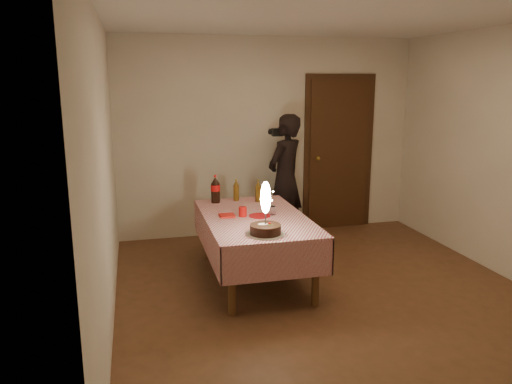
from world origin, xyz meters
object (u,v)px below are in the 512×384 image
Objects in this scene: clear_cup at (272,210)px; amber_bottle_right at (258,191)px; dining_table at (255,225)px; photographer at (285,178)px; cola_bottle at (215,189)px; birthday_cake at (266,222)px; red_cup at (243,212)px; amber_bottle_left at (236,190)px; red_plate at (260,216)px.

clear_cup is 0.35× the size of amber_bottle_right.
photographer is (0.71, 1.24, 0.23)m from dining_table.
birthday_cake is at bearing -79.51° from cola_bottle.
photographer is (0.83, 1.22, 0.08)m from red_cup.
dining_table is 0.19m from red_cup.
dining_table is at bearing -119.63° from photographer.
birthday_cake reaches higher than red_cup.
cola_bottle is 0.19× the size of photographer.
amber_bottle_right is (0.19, 0.60, 0.21)m from dining_table.
clear_cup is at bearing -1.53° from red_cup.
clear_cup is 1.33m from photographer.
amber_bottle_left is 1.00× the size of amber_bottle_right.
red_plate is 0.86× the size of amber_bottle_left.
amber_bottle_left reaches higher than red_cup.
dining_table is 0.65m from birthday_cake.
clear_cup reaches higher than dining_table.
amber_bottle_left reaches higher than dining_table.
red_cup is (-0.17, 0.03, 0.05)m from red_plate.
cola_bottle is at bearing 113.28° from dining_table.
red_cup is 0.70m from amber_bottle_left.
birthday_cake is 5.39× the size of clear_cup.
amber_bottle_left is at bearing 9.45° from cola_bottle.
red_cup is at bearing -75.30° from cola_bottle.
birthday_cake reaches higher than amber_bottle_right.
photographer is (1.00, 0.57, -0.02)m from cola_bottle.
clear_cup is 0.28× the size of cola_bottle.
cola_bottle reaches higher than clear_cup.
amber_bottle_right is at bearing -26.12° from amber_bottle_left.
dining_table is at bearing -12.19° from red_cup.
amber_bottle_right is (0.23, -0.11, 0.00)m from amber_bottle_left.
dining_table is at bearing 85.14° from birthday_cake.
clear_cup is (0.31, -0.01, -0.01)m from red_cup.
cola_bottle reaches higher than amber_bottle_left.
cola_bottle is (-0.24, 1.29, 0.04)m from birthday_cake.
cola_bottle is at bearing -150.46° from photographer.
cola_bottle reaches higher than dining_table.
red_plate is 0.15m from clear_cup.
amber_bottle_right is (0.48, -0.07, -0.03)m from cola_bottle.
amber_bottle_right is at bearing 78.89° from birthday_cake.
dining_table is 3.55× the size of birthday_cake.
amber_bottle_left is 0.16× the size of photographer.
dining_table is 5.42× the size of cola_bottle.
photographer is at bearing 50.83° from amber_bottle_right.
dining_table is 0.75m from amber_bottle_left.
photographer is at bearing 34.92° from amber_bottle_left.
photographer reaches higher than red_plate.
amber_bottle_right reaches higher than red_plate.
dining_table is at bearing 173.68° from red_plate.
clear_cup is (0.19, 0.02, 0.14)m from dining_table.
red_cup is 0.68m from cola_bottle.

